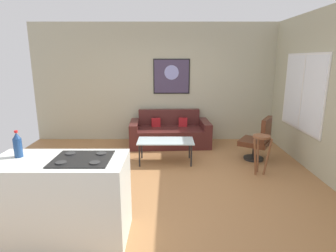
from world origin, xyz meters
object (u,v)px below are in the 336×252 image
coffee_table (166,142)px  wall_painting (172,76)px  armchair (259,140)px  soda_bottle (18,145)px  couch (170,134)px  bar_stool (261,146)px

coffee_table → wall_painting: bearing=85.2°
coffee_table → armchair: 1.84m
armchair → soda_bottle: (-3.40, -2.40, 0.64)m
wall_painting → soda_bottle: bearing=-113.7°
armchair → soda_bottle: size_ratio=2.96×
armchair → wall_painting: 2.52m
couch → armchair: bearing=-30.5°
bar_stool → soda_bottle: size_ratio=2.37×
soda_bottle → bar_stool: bearing=27.8°
soda_bottle → wall_painting: size_ratio=0.34×
couch → bar_stool: (1.55, -1.73, 0.25)m
coffee_table → soda_bottle: size_ratio=3.64×
armchair → soda_bottle: soda_bottle is taller
soda_bottle → coffee_table: bearing=55.4°
armchair → wall_painting: wall_painting is taller
bar_stool → wall_painting: wall_painting is taller
couch → bar_stool: 2.34m
couch → armchair: 2.03m
coffee_table → armchair: armchair is taller
armchair → wall_painting: (-1.70, 1.47, 1.14)m
wall_painting → armchair: bearing=-40.9°
wall_painting → bar_stool: bearing=-55.2°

